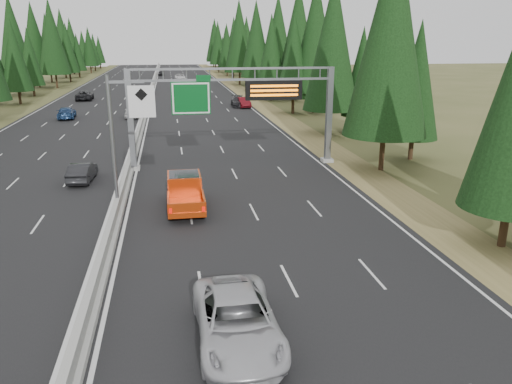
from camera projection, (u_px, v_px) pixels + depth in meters
road at (148, 103)px, 81.76m from camera, size 32.00×260.00×0.08m
shoulder_right at (255, 100)px, 84.67m from camera, size 3.60×260.00×0.06m
shoulder_left at (34, 105)px, 78.86m from camera, size 3.60×260.00×0.06m
median_barrier at (148, 100)px, 81.65m from camera, size 0.70×260.00×0.85m
sign_gantry at (241, 102)px, 39.18m from camera, size 16.75×0.98×7.80m
hov_sign_pole at (122, 134)px, 28.64m from camera, size 2.80×0.50×8.00m
tree_row_right at (278, 44)px, 84.14m from camera, size 12.19×242.24×18.99m
silver_minivan at (237, 321)px, 16.76m from camera, size 2.76×5.90×1.63m
red_pickup at (185, 189)px, 30.56m from camera, size 2.13×5.95×1.94m
car_ahead_green at (191, 101)px, 77.30m from camera, size 1.90×4.10×1.36m
car_ahead_dkred at (244, 102)px, 75.57m from camera, size 1.74×4.60×1.50m
car_ahead_dkgrey at (239, 101)px, 76.68m from camera, size 2.36×5.31×1.51m
car_ahead_white at (180, 77)px, 126.68m from camera, size 2.63×5.45×1.50m
car_ahead_far at (161, 73)px, 141.61m from camera, size 1.82×4.12×1.38m
car_onc_near at (82, 172)px, 36.08m from camera, size 1.68×4.27×1.39m
car_onc_blue at (66, 113)px, 64.80m from camera, size 2.49×5.25×1.48m
car_onc_white at (132, 112)px, 65.53m from camera, size 1.95×4.72×1.60m
car_onc_far at (85, 95)px, 84.63m from camera, size 2.87×5.80×1.58m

